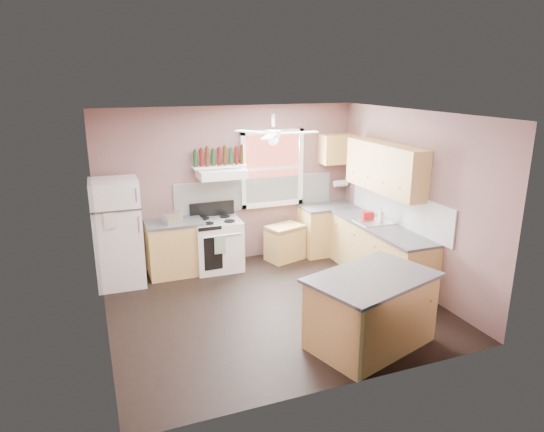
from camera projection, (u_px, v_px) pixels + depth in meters
name	position (u px, v px, depth m)	size (l,w,h in m)	color
floor	(273.00, 306.00, 6.94)	(4.50, 4.50, 0.00)	black
ceiling	(273.00, 114.00, 6.18)	(4.50, 4.50, 0.00)	white
wall_back	(231.00, 185.00, 8.37)	(4.50, 0.05, 2.70)	#755351
wall_right	(413.00, 200.00, 7.35)	(0.05, 4.00, 2.70)	#755351
wall_left	(95.00, 235.00, 5.77)	(0.05, 4.00, 2.70)	#755351
backsplash_back	(256.00, 193.00, 8.54)	(2.90, 0.03, 0.55)	white
backsplash_right	(398.00, 207.00, 7.65)	(0.03, 2.60, 0.55)	white
window_view	(272.00, 168.00, 8.52)	(1.00, 0.02, 1.20)	maroon
window_frame	(272.00, 169.00, 8.50)	(1.16, 0.07, 1.36)	white
refrigerator	(118.00, 233.00, 7.46)	(0.71, 0.69, 1.68)	white
base_cabinet_left	(176.00, 249.00, 7.97)	(0.90, 0.60, 0.86)	tan
counter_left	(174.00, 223.00, 7.84)	(0.92, 0.62, 0.04)	#434346
toaster	(173.00, 218.00, 7.72)	(0.28, 0.16, 0.18)	silver
stove	(218.00, 245.00, 8.16)	(0.77, 0.64, 0.86)	white
range_hood	(221.00, 174.00, 7.97)	(0.78, 0.50, 0.14)	white
bottle_shelf	(219.00, 166.00, 8.05)	(0.90, 0.26, 0.03)	white
cart	(285.00, 243.00, 8.61)	(0.63, 0.42, 0.63)	tan
base_cabinet_corner	(328.00, 230.00, 8.95)	(1.00, 0.60, 0.86)	tan
base_cabinet_right	(379.00, 253.00, 7.76)	(0.60, 2.20, 0.86)	tan
counter_corner	(329.00, 206.00, 8.82)	(1.02, 0.62, 0.04)	#434346
counter_right	(381.00, 227.00, 7.63)	(0.62, 2.22, 0.04)	#434346
sink	(374.00, 222.00, 7.81)	(0.55, 0.45, 0.03)	silver
faucet	(383.00, 217.00, 7.84)	(0.03, 0.03, 0.14)	silver
upper_cabinet_right	(385.00, 168.00, 7.61)	(0.33, 1.80, 0.76)	tan
upper_cabinet_corner	(337.00, 149.00, 8.72)	(0.60, 0.33, 0.52)	tan
paper_towel	(341.00, 183.00, 8.97)	(0.12, 0.12, 0.26)	white
island	(371.00, 312.00, 5.84)	(1.42, 0.90, 0.86)	tan
island_top	(373.00, 278.00, 5.71)	(1.50, 0.98, 0.04)	#434346
ceiling_fan_hub	(273.00, 134.00, 6.25)	(0.20, 0.20, 0.08)	white
soap_bottle	(381.00, 215.00, 7.74)	(0.10, 0.10, 0.25)	silver
red_caddy	(368.00, 215.00, 8.04)	(0.18, 0.12, 0.10)	#B50F14
wine_bottles	(219.00, 157.00, 8.01)	(0.86, 0.06, 0.31)	#143819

